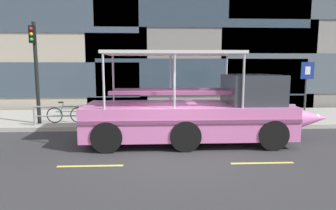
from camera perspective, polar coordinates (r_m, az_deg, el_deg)
ground_plane at (r=9.32m, az=1.27°, el=-9.18°), size 120.00×120.00×0.00m
sidewalk at (r=14.75m, az=-0.30°, el=-2.50°), size 32.00×4.80×0.18m
curb_edge at (r=12.31m, az=0.23°, el=-4.56°), size 32.00×0.18×0.18m
lane_centreline at (r=8.13m, az=1.92°, el=-11.73°), size 25.80×0.12×0.01m
curb_guardrail at (r=12.51m, az=-0.14°, el=-1.23°), size 11.48×0.09×0.85m
traffic_light_pole at (r=13.76m, az=-24.87°, el=7.57°), size 0.24×0.46×4.41m
parking_sign at (r=14.50m, az=25.85°, el=4.24°), size 0.60×0.12×2.72m
leaned_bicycle at (r=13.64m, az=-19.57°, el=-1.80°), size 1.74×0.46×0.96m
duck_tour_boat at (r=10.28m, az=6.59°, el=-1.62°), size 8.89×2.53×3.21m
pedestrian_near_bow at (r=14.49m, az=18.65°, el=1.06°), size 0.26×0.43×1.57m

